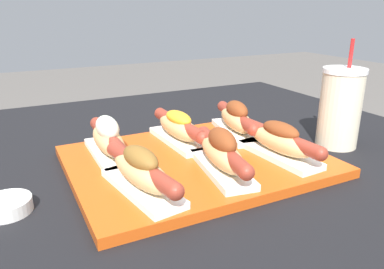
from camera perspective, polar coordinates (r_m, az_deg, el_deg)
serving_tray at (r=0.74m, az=0.70°, el=-4.05°), size 0.48×0.37×0.02m
hot_dog_0 at (r=0.59m, az=-7.77°, el=-5.60°), size 0.09×0.22×0.07m
hot_dog_1 at (r=0.66m, az=4.57°, el=-2.82°), size 0.09×0.22×0.08m
hot_dog_2 at (r=0.74m, az=13.23°, el=-0.96°), size 0.07×0.22×0.07m
hot_dog_3 at (r=0.74m, az=-12.65°, el=-0.71°), size 0.06×0.22×0.08m
hot_dog_4 at (r=0.80m, az=-1.91°, el=0.97°), size 0.07×0.22×0.07m
hot_dog_5 at (r=0.86m, az=6.79°, el=2.29°), size 0.10×0.22×0.08m
sauce_bowl at (r=0.64m, az=-26.44°, el=-9.61°), size 0.07×0.07×0.02m
drink_cup at (r=0.88m, az=21.64°, el=3.82°), size 0.09×0.09×0.23m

